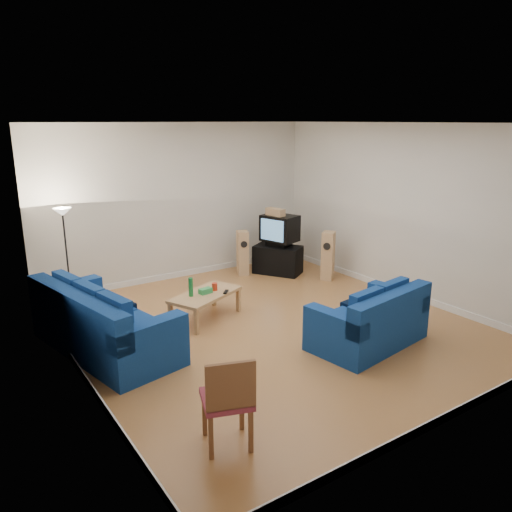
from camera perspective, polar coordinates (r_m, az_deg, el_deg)
room at (r=7.69m, az=1.66°, el=2.53°), size 6.01×6.51×3.21m
sofa_three_seat at (r=7.57m, az=-17.29°, el=-7.81°), size 1.58×2.69×0.97m
sofa_loveseat at (r=7.63m, az=13.01°, el=-7.52°), size 1.90×1.24×0.89m
coffee_table at (r=8.37m, az=-5.79°, el=-4.60°), size 1.41×1.09×0.46m
bottle at (r=8.19m, az=-7.47°, el=-3.54°), size 0.09×0.09×0.31m
tissue_box at (r=8.33m, az=-5.80°, el=-3.98°), size 0.23×0.14×0.09m
red_canister at (r=8.45m, az=-4.75°, el=-3.52°), size 0.11×0.11×0.13m
remote at (r=8.35m, az=-3.46°, el=-4.11°), size 0.16×0.17×0.02m
tv_stand at (r=10.86m, az=2.51°, el=-0.41°), size 0.99×1.13×0.61m
av_receiver at (r=10.83m, az=2.64°, el=1.49°), size 0.54×0.58×0.11m
television at (r=10.73m, az=2.71°, el=3.20°), size 0.72×0.85×0.56m
centre_speaker at (r=10.63m, az=2.22°, el=5.05°), size 0.24×0.46×0.15m
speaker_left at (r=10.69m, az=-1.54°, el=0.35°), size 0.31×0.34×0.96m
speaker_right at (r=10.47m, az=8.23°, el=0.02°), size 0.38×0.37×1.02m
floor_lamp at (r=9.11m, az=-21.12°, el=3.20°), size 0.31×0.31×1.81m
dining_chair at (r=5.16m, az=-3.21°, el=-15.88°), size 0.63×0.63×1.03m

